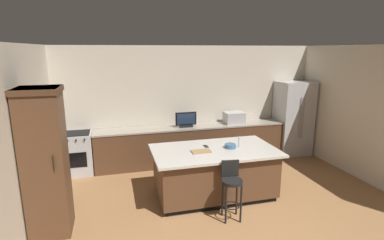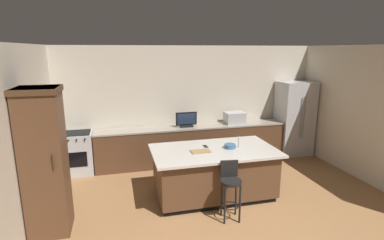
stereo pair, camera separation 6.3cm
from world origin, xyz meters
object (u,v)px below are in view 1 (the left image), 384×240
(kitchen_island, at_px, (214,172))
(cabinet_tower, at_px, (45,160))
(bar_stool_center, at_px, (231,185))
(refrigerator, at_px, (293,118))
(range_oven, at_px, (75,153))
(fruit_bowl, at_px, (230,146))
(microwave, at_px, (234,118))
(tv_remote, at_px, (233,147))
(cell_phone, at_px, (206,146))
(cutting_board, at_px, (201,151))
(tv_monitor, at_px, (186,120))

(kitchen_island, bearing_deg, cabinet_tower, -170.55)
(bar_stool_center, bearing_deg, refrigerator, 50.12)
(range_oven, relative_size, fruit_bowl, 4.51)
(microwave, relative_size, bar_stool_center, 0.50)
(kitchen_island, xyz_separation_m, bar_stool_center, (0.00, -0.83, 0.11))
(kitchen_island, relative_size, refrigerator, 1.20)
(refrigerator, height_order, tv_remote, refrigerator)
(tv_remote, bearing_deg, cell_phone, -158.36)
(microwave, bearing_deg, bar_stool_center, -113.30)
(microwave, relative_size, fruit_bowl, 2.30)
(cell_phone, xyz_separation_m, cutting_board, (-0.18, -0.27, 0.01))
(refrigerator, bearing_deg, tv_monitor, -179.80)
(refrigerator, height_order, cabinet_tower, cabinet_tower)
(cell_phone, bearing_deg, cabinet_tower, -168.56)
(cell_phone, bearing_deg, tv_remote, -24.29)
(refrigerator, xyz_separation_m, cabinet_tower, (-5.57, -2.22, 0.19))
(microwave, distance_m, bar_stool_center, 2.90)
(tv_remote, bearing_deg, range_oven, -167.15)
(bar_stool_center, bearing_deg, cabinet_tower, 179.73)
(kitchen_island, distance_m, cell_phone, 0.51)
(kitchen_island, height_order, cabinet_tower, cabinet_tower)
(range_oven, height_order, cutting_board, range_oven)
(kitchen_island, relative_size, cell_phone, 15.35)
(cabinet_tower, xyz_separation_m, tv_remote, (3.16, 0.48, -0.22))
(microwave, height_order, tv_monitor, tv_monitor)
(cutting_board, bearing_deg, tv_remote, 7.04)
(microwave, xyz_separation_m, fruit_bowl, (-0.83, -1.80, -0.10))
(microwave, relative_size, tv_remote, 2.82)
(fruit_bowl, bearing_deg, microwave, 65.32)
(refrigerator, bearing_deg, kitchen_island, -147.85)
(fruit_bowl, bearing_deg, cell_phone, 153.68)
(microwave, xyz_separation_m, cell_phone, (-1.24, -1.59, -0.14))
(kitchen_island, bearing_deg, bar_stool_center, -89.70)
(bar_stool_center, xyz_separation_m, cutting_board, (-0.28, 0.76, 0.35))
(kitchen_island, bearing_deg, range_oven, 145.88)
(cutting_board, bearing_deg, refrigerator, 30.67)
(cutting_board, bearing_deg, bar_stool_center, -69.55)
(tv_remote, relative_size, cutting_board, 0.48)
(tv_remote, bearing_deg, tv_monitor, 149.26)
(fruit_bowl, distance_m, cell_phone, 0.47)
(cutting_board, bearing_deg, fruit_bowl, 6.63)
(tv_monitor, distance_m, fruit_bowl, 1.80)
(range_oven, bearing_deg, kitchen_island, -34.12)
(cell_phone, bearing_deg, fruit_bowl, -28.95)
(kitchen_island, relative_size, bar_stool_center, 2.38)
(kitchen_island, height_order, bar_stool_center, bar_stool_center)
(refrigerator, height_order, cutting_board, refrigerator)
(cabinet_tower, distance_m, cell_phone, 2.76)
(range_oven, xyz_separation_m, tv_monitor, (2.54, -0.05, 0.62))
(cabinet_tower, bearing_deg, kitchen_island, 9.45)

